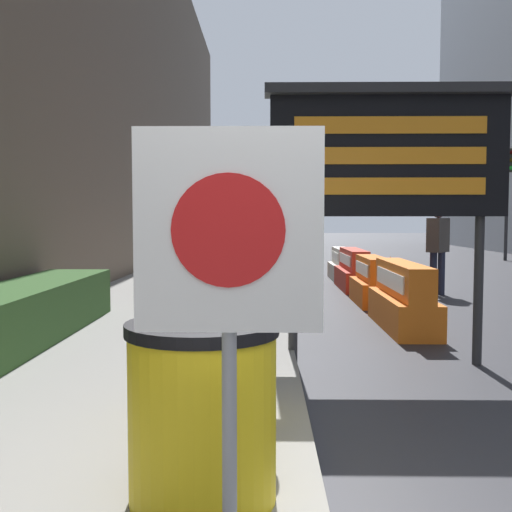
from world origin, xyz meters
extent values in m
cube|color=brown|center=(-3.90, 9.80, 5.77)|extent=(0.40, 50.40, 11.53)
cylinder|color=yellow|center=(-0.62, 0.47, 0.58)|extent=(0.73, 0.73, 0.84)
cylinder|color=black|center=(-0.62, 0.47, 1.02)|extent=(0.76, 0.76, 0.06)
cylinder|color=yellow|center=(-0.64, 1.39, 0.58)|extent=(0.73, 0.73, 0.84)
cylinder|color=black|center=(-0.64, 1.39, 1.02)|extent=(0.76, 0.76, 0.06)
cylinder|color=gray|center=(-0.45, -0.11, 0.84)|extent=(0.06, 0.06, 1.36)
cube|color=white|center=(-0.45, -0.13, 1.52)|extent=(0.74, 0.04, 0.79)
cylinder|color=red|center=(-0.45, -0.15, 1.52)|extent=(0.44, 0.01, 0.44)
cylinder|color=#28282B|center=(-0.01, 3.91, 0.79)|extent=(0.10, 0.10, 1.58)
cylinder|color=#28282B|center=(1.96, 3.91, 0.79)|extent=(0.10, 0.10, 1.58)
cube|color=black|center=(0.97, 3.91, 2.21)|extent=(2.46, 0.24, 1.25)
cube|color=#28282B|center=(0.97, 3.84, 2.88)|extent=(2.58, 0.34, 0.10)
cube|color=orange|center=(0.97, 3.78, 2.52)|extent=(1.97, 0.02, 0.17)
cube|color=orange|center=(0.97, 3.78, 2.21)|extent=(1.97, 0.02, 0.17)
cube|color=orange|center=(0.97, 3.78, 1.90)|extent=(1.97, 0.02, 0.17)
cube|color=orange|center=(1.64, 6.01, 0.23)|extent=(0.60, 2.18, 0.47)
cube|color=orange|center=(1.64, 6.01, 0.70)|extent=(0.36, 2.18, 0.47)
cube|color=white|center=(1.45, 6.01, 0.70)|extent=(0.02, 1.75, 0.23)
cube|color=orange|center=(1.64, 8.42, 0.22)|extent=(0.61, 1.61, 0.43)
cube|color=orange|center=(1.64, 8.42, 0.65)|extent=(0.37, 1.61, 0.43)
cube|color=white|center=(1.45, 8.42, 0.65)|extent=(0.02, 1.29, 0.22)
cube|color=red|center=(1.64, 10.72, 0.22)|extent=(0.62, 2.08, 0.44)
cube|color=red|center=(1.64, 10.72, 0.66)|extent=(0.37, 2.08, 0.44)
cube|color=white|center=(1.44, 10.72, 0.66)|extent=(0.02, 1.66, 0.22)
cube|color=silver|center=(1.64, 12.75, 0.20)|extent=(0.56, 1.63, 0.40)
cube|color=silver|center=(1.64, 12.75, 0.60)|extent=(0.34, 1.63, 0.40)
cube|color=white|center=(1.46, 12.75, 0.60)|extent=(0.02, 1.31, 0.20)
cube|color=black|center=(2.46, 10.78, 0.02)|extent=(0.41, 0.41, 0.04)
cone|color=orange|center=(2.46, 10.78, 0.38)|extent=(0.33, 0.33, 0.69)
cylinder|color=white|center=(2.46, 10.78, 0.42)|extent=(0.19, 0.19, 0.10)
cube|color=black|center=(0.95, 13.23, 0.02)|extent=(0.35, 0.35, 0.04)
cone|color=orange|center=(0.95, 13.23, 0.33)|extent=(0.28, 0.28, 0.59)
cylinder|color=white|center=(0.95, 13.23, 0.36)|extent=(0.16, 0.16, 0.08)
cube|color=black|center=(2.36, 14.88, 0.02)|extent=(0.38, 0.38, 0.04)
cone|color=orange|center=(2.36, 14.88, 0.36)|extent=(0.30, 0.30, 0.63)
cylinder|color=white|center=(2.36, 14.88, 0.39)|extent=(0.17, 0.17, 0.09)
cylinder|color=#2D2D30|center=(0.88, 17.34, 1.74)|extent=(0.12, 0.12, 3.49)
cube|color=#23281E|center=(0.88, 17.18, 3.07)|extent=(0.28, 0.28, 0.84)
sphere|color=#360605|center=(0.88, 17.03, 3.35)|extent=(0.15, 0.15, 0.15)
sphere|color=#392C06|center=(0.88, 17.03, 3.07)|extent=(0.15, 0.15, 0.15)
sphere|color=green|center=(0.88, 17.03, 2.79)|extent=(0.15, 0.15, 0.15)
cylinder|color=#2D2D30|center=(8.54, 19.65, 2.03)|extent=(0.12, 0.12, 4.06)
cube|color=#23281E|center=(8.54, 19.49, 3.64)|extent=(0.28, 0.28, 0.84)
sphere|color=#360605|center=(8.54, 19.34, 3.92)|extent=(0.15, 0.15, 0.15)
sphere|color=#392C06|center=(8.54, 19.34, 3.64)|extent=(0.15, 0.15, 0.15)
sphere|color=green|center=(8.54, 19.34, 3.36)|extent=(0.15, 0.15, 0.15)
cylinder|color=#23283D|center=(3.12, 9.75, 0.44)|extent=(0.14, 0.14, 0.87)
cylinder|color=#23283D|center=(3.28, 9.75, 0.44)|extent=(0.14, 0.14, 0.87)
cube|color=#47423D|center=(3.20, 9.75, 1.22)|extent=(0.53, 0.54, 0.69)
sphere|color=#91616C|center=(3.20, 9.75, 1.69)|extent=(0.24, 0.24, 0.24)
camera|label=1|loc=(-0.31, -2.45, 1.57)|focal=42.00mm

